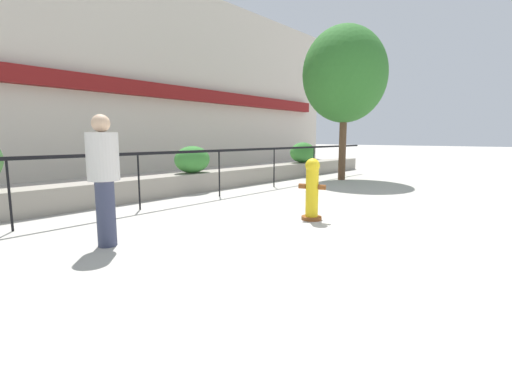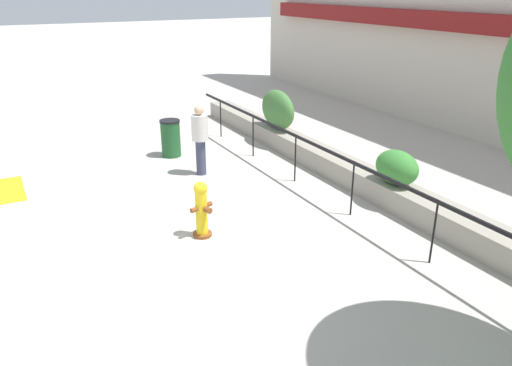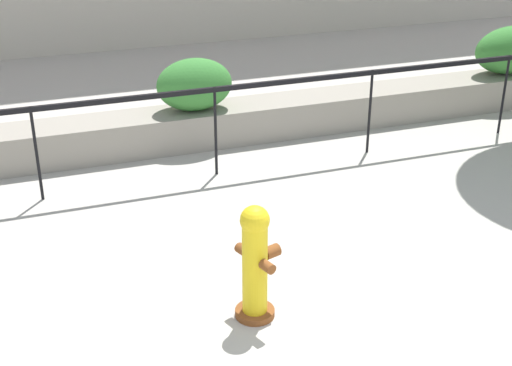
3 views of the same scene
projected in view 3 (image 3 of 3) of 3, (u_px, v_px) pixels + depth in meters
The scene contains 4 objects.
planter_wall_low at pixel (193, 127), 9.90m from camera, with size 18.00×0.70×0.50m, color gray.
fence_railing_segment at pixel (215, 98), 8.63m from camera, with size 15.00×0.05×1.15m.
hedge_bush_1 at pixel (194, 85), 9.65m from camera, with size 1.04×0.70×0.71m, color #387F33.
fire_hydrant at pixel (255, 262), 6.08m from camera, with size 0.48×0.48×1.08m.
Camera 3 is at (-2.33, -3.04, 3.74)m, focal length 50.00 mm.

